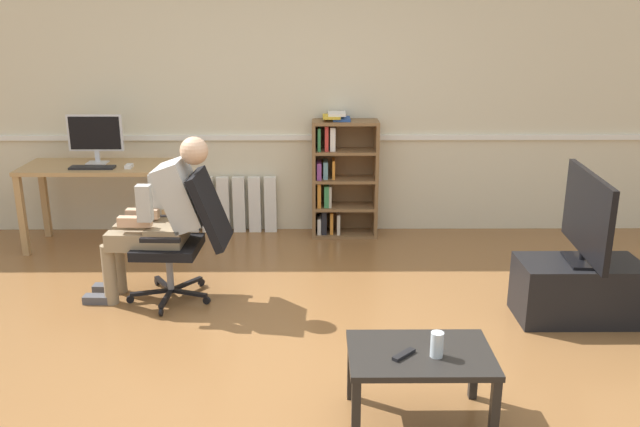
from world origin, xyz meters
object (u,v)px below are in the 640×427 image
person_seated (161,215)px  tv_screen (587,216)px  computer_mouse (129,166)px  spare_remote (404,355)px  radiator (231,204)px  drinking_glass (437,344)px  imac_monitor (95,135)px  computer_desk (100,177)px  bookshelf (340,178)px  tv_stand (578,290)px  office_chair (187,232)px  coffee_table (420,362)px  keyboard (92,167)px

person_seated → tv_screen: person_seated is taller
computer_mouse → spare_remote: 3.41m
radiator → person_seated: 1.65m
radiator → drinking_glass: size_ratio=6.62×
imac_monitor → person_seated: 1.56m
computer_desk → bookshelf: 2.19m
tv_stand → drinking_glass: (-1.22, -1.26, 0.26)m
drinking_glass → computer_desk: bearing=132.2°
imac_monitor → computer_mouse: imac_monitor is taller
person_seated → computer_mouse: bearing=-152.4°
office_chair → computer_desk: bearing=-138.0°
computer_mouse → office_chair: size_ratio=0.10×
computer_desk → office_chair: office_chair is taller
computer_mouse → spare_remote: (2.08, -2.69, -0.35)m
computer_desk → coffee_table: computer_desk is taller
computer_mouse → tv_screen: tv_screen is taller
computer_desk → computer_mouse: 0.35m
spare_remote → office_chair: bearing=176.0°
imac_monitor → keyboard: imac_monitor is taller
radiator → spare_remote: size_ratio=5.84×
coffee_table → drinking_glass: 0.15m
radiator → drinking_glass: (1.43, -3.20, 0.20)m
computer_mouse → person_seated: size_ratio=0.08×
coffee_table → drinking_glass: bearing=-32.6°
imac_monitor → coffee_table: 3.84m
drinking_glass → spare_remote: drinking_glass is taller
computer_desk → radiator: bearing=19.2°
drinking_glass → spare_remote: size_ratio=0.88×
imac_monitor → tv_screen: imac_monitor is taller
keyboard → coffee_table: (2.48, -2.62, -0.41)m
radiator → drinking_glass: radiator is taller
computer_mouse → office_chair: office_chair is taller
keyboard → radiator: (1.13, 0.53, -0.49)m
computer_mouse → coffee_table: bearing=-50.6°
person_seated → tv_stand: (2.95, -0.36, -0.44)m
computer_desk → coffee_table: (2.47, -2.76, -0.29)m
keyboard → tv_screen: 4.03m
bookshelf → spare_remote: bookshelf is taller
bookshelf → tv_screen: bookshelf is taller
imac_monitor → spare_remote: size_ratio=3.26×
tv_stand → drinking_glass: 1.77m
imac_monitor → coffee_table: bearing=-48.6°
person_seated → tv_stand: bearing=85.4°
radiator → person_seated: bearing=-101.0°
bookshelf → person_seated: size_ratio=0.96×
imac_monitor → spare_remote: 3.80m
computer_desk → imac_monitor: size_ratio=2.73×
computer_mouse → radiator: bearing=32.1°
keyboard → tv_screen: tv_screen is taller
bookshelf → drinking_glass: (0.38, -3.10, -0.09)m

